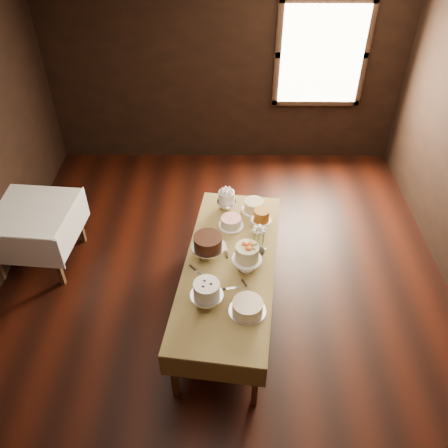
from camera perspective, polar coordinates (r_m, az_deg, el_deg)
floor at (r=5.06m, az=-0.01°, el=-9.71°), size 5.00×6.00×0.01m
ceiling at (r=3.43m, az=-0.02°, el=21.97°), size 5.00×6.00×0.01m
wall_back at (r=6.72m, az=0.13°, el=18.69°), size 5.00×0.02×2.80m
window at (r=6.72m, az=11.99°, el=19.68°), size 1.10×0.05×1.30m
display_table at (r=4.53m, az=0.71°, el=-5.33°), size 1.15×2.32×0.69m
side_table at (r=5.51m, az=-22.73°, el=0.93°), size 0.97×0.97×0.75m
cake_meringue at (r=5.09m, az=0.31°, el=2.93°), size 0.21×0.21×0.23m
cake_speckled at (r=5.09m, az=3.71°, el=2.22°), size 0.27×0.27×0.13m
cake_lattice at (r=4.88m, az=0.87°, el=0.18°), size 0.29×0.29×0.10m
cake_caramel at (r=4.83m, az=4.61°, el=0.45°), size 0.22×0.22×0.25m
cake_chocolate at (r=4.51m, az=-1.98°, el=-2.76°), size 0.34×0.34×0.24m
cake_flowers at (r=4.37m, az=2.84°, el=-4.29°), size 0.29×0.29×0.29m
cake_swirl at (r=4.07m, az=-2.14°, el=-8.71°), size 0.32×0.32×0.27m
cake_cream at (r=4.07m, az=2.92°, el=-10.21°), size 0.34×0.34×0.11m
cake_server_a at (r=4.28m, az=1.22°, el=-7.86°), size 0.24×0.07×0.01m
cake_server_b at (r=4.25m, az=3.26°, el=-8.36°), size 0.13×0.23×0.01m
cake_server_c at (r=4.66m, az=0.18°, el=-2.80°), size 0.05×0.24×0.01m
cake_server_d at (r=4.63m, az=4.52°, el=-3.37°), size 0.20×0.17×0.01m
cake_server_e at (r=4.40m, az=-2.90°, el=-6.24°), size 0.18×0.19×0.01m
flower_vase at (r=4.55m, az=4.20°, el=-3.15°), size 0.18×0.18×0.15m
flower_bouquet at (r=4.42m, az=4.32°, el=-1.34°), size 0.14×0.14×0.20m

